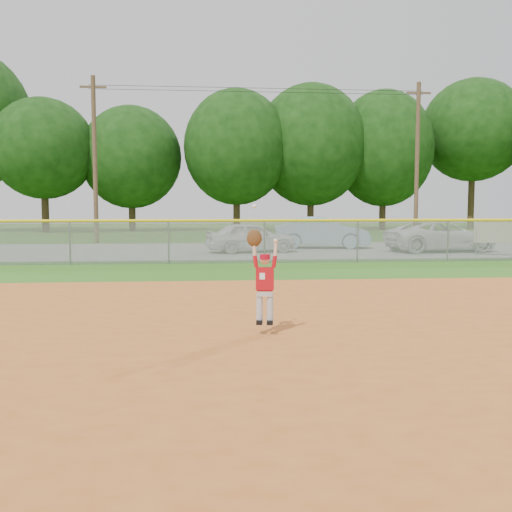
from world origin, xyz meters
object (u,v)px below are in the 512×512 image
Objects in this scene: car_blue at (322,232)px; car_white_b at (441,236)px; ballplayer at (263,277)px; car_white_a at (251,237)px; sponsor_sign at (496,233)px.

car_white_b is at bearing -110.40° from car_blue.
car_blue is 5.45m from car_white_b.
car_white_b is at bearing 58.82° from ballplayer.
car_white_b reaches higher than car_white_a.
sponsor_sign is (1.27, -2.27, 0.25)m from car_white_b.
sponsor_sign is at bearing 51.22° from ballplayer.
sponsor_sign is at bearing -156.67° from car_white_b.
car_white_b is 2.61m from sponsor_sign.
car_blue is 0.94× the size of car_white_b.
ballplayer reaches higher than car_white_a.
car_white_a is at bearing 164.96° from sponsor_sign.
ballplayer is (-1.09, -15.92, 0.22)m from car_white_a.
ballplayer is at bearing 142.84° from car_white_b.
car_white_b is (4.78, -2.61, -0.07)m from car_blue.
sponsor_sign is at bearing -120.64° from car_blue.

